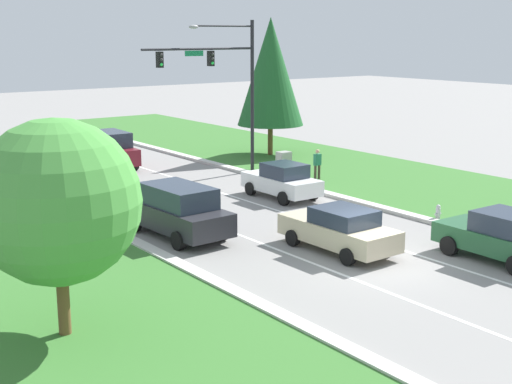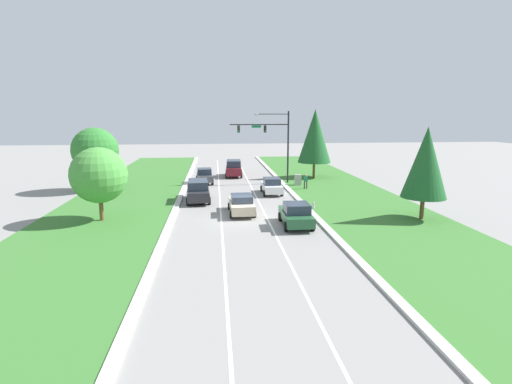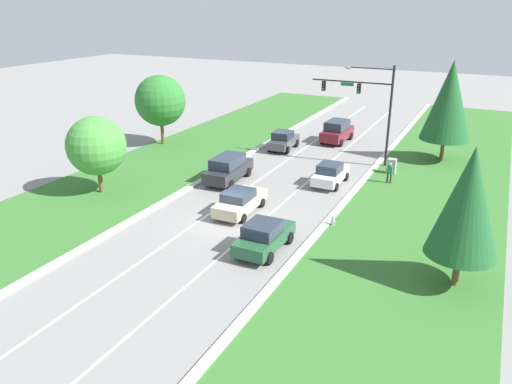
% 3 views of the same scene
% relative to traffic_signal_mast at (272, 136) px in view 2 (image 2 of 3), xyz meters
% --- Properties ---
extents(ground_plane, '(160.00, 160.00, 0.00)m').
position_rel_traffic_signal_mast_xyz_m(ground_plane, '(-4.45, -15.91, -5.52)').
color(ground_plane, gray).
extents(curb_strip_right, '(0.50, 90.00, 0.15)m').
position_rel_traffic_signal_mast_xyz_m(curb_strip_right, '(1.20, -15.91, -5.44)').
color(curb_strip_right, beige).
rests_on(curb_strip_right, ground_plane).
extents(curb_strip_left, '(0.50, 90.00, 0.15)m').
position_rel_traffic_signal_mast_xyz_m(curb_strip_left, '(-10.10, -15.91, -5.44)').
color(curb_strip_left, beige).
rests_on(curb_strip_left, ground_plane).
extents(grass_verge_right, '(10.00, 90.00, 0.08)m').
position_rel_traffic_signal_mast_xyz_m(grass_verge_right, '(6.45, -15.91, -5.48)').
color(grass_verge_right, '#38702D').
rests_on(grass_verge_right, ground_plane).
extents(grass_verge_left, '(10.00, 90.00, 0.08)m').
position_rel_traffic_signal_mast_xyz_m(grass_verge_left, '(-15.35, -15.91, -5.48)').
color(grass_verge_left, '#38702D').
rests_on(grass_verge_left, ground_plane).
extents(lane_stripe_inner_left, '(0.14, 81.00, 0.01)m').
position_rel_traffic_signal_mast_xyz_m(lane_stripe_inner_left, '(-6.25, -15.91, -5.52)').
color(lane_stripe_inner_left, white).
rests_on(lane_stripe_inner_left, ground_plane).
extents(lane_stripe_inner_right, '(0.14, 81.00, 0.01)m').
position_rel_traffic_signal_mast_xyz_m(lane_stripe_inner_right, '(-2.65, -15.91, -5.52)').
color(lane_stripe_inner_right, white).
rests_on(lane_stripe_inner_right, ground_plane).
extents(traffic_signal_mast, '(6.88, 0.41, 8.39)m').
position_rel_traffic_signal_mast_xyz_m(traffic_signal_mast, '(0.00, 0.00, 0.00)').
color(traffic_signal_mast, black).
rests_on(traffic_signal_mast, ground_plane).
extents(forest_sedan, '(2.18, 4.43, 1.74)m').
position_rel_traffic_signal_mast_xyz_m(forest_sedan, '(-0.83, -18.25, -4.65)').
color(forest_sedan, '#235633').
rests_on(forest_sedan, ground_plane).
extents(graphite_sedan, '(2.15, 4.27, 1.79)m').
position_rel_traffic_signal_mast_xyz_m(graphite_sedan, '(-7.93, 0.94, -4.63)').
color(graphite_sedan, '#4C4C51').
rests_on(graphite_sedan, ground_plane).
extents(champagne_sedan, '(2.13, 4.66, 1.61)m').
position_rel_traffic_signal_mast_xyz_m(champagne_sedan, '(-4.55, -14.12, -4.71)').
color(champagne_sedan, beige).
rests_on(champagne_sedan, ground_plane).
extents(white_sedan, '(1.99, 4.19, 1.69)m').
position_rel_traffic_signal_mast_xyz_m(white_sedan, '(-0.93, -6.24, -4.68)').
color(white_sedan, white).
rests_on(white_sedan, ground_plane).
extents(charcoal_suv, '(2.36, 5.16, 2.02)m').
position_rel_traffic_signal_mast_xyz_m(charcoal_suv, '(-8.27, -9.03, -4.48)').
color(charcoal_suv, '#28282D').
rests_on(charcoal_suv, ground_plane).
extents(burgundy_suv, '(2.34, 4.72, 2.15)m').
position_rel_traffic_signal_mast_xyz_m(burgundy_suv, '(-4.23, 5.78, -4.42)').
color(burgundy_suv, maroon).
rests_on(burgundy_suv, ground_plane).
extents(utility_cabinet, '(0.70, 0.60, 1.28)m').
position_rel_traffic_signal_mast_xyz_m(utility_cabinet, '(2.75, -1.75, -4.88)').
color(utility_cabinet, '#9E9E99').
rests_on(utility_cabinet, ground_plane).
extents(pedestrian, '(0.40, 0.23, 1.69)m').
position_rel_traffic_signal_mast_xyz_m(pedestrian, '(3.10, -4.16, -4.58)').
color(pedestrian, '#42382D').
rests_on(pedestrian, ground_plane).
extents(fire_hydrant, '(0.34, 0.20, 0.70)m').
position_rel_traffic_signal_mast_xyz_m(fire_hydrant, '(1.65, -13.47, -5.18)').
color(fire_hydrant, '#B7B7BC').
rests_on(fire_hydrant, ground_plane).
extents(conifer_near_right_tree, '(4.18, 4.18, 8.68)m').
position_rel_traffic_signal_mast_xyz_m(conifer_near_right_tree, '(5.94, 3.64, -0.19)').
color(conifer_near_right_tree, brown).
rests_on(conifer_near_right_tree, ground_plane).
extents(oak_near_left_tree, '(4.79, 4.79, 6.69)m').
position_rel_traffic_signal_mast_xyz_m(oak_near_left_tree, '(-19.14, -2.65, -1.23)').
color(oak_near_left_tree, brown).
rests_on(oak_near_left_tree, ground_plane).
extents(conifer_far_right_tree, '(3.37, 3.37, 7.17)m').
position_rel_traffic_signal_mast_xyz_m(conifer_far_right_tree, '(9.21, -17.50, -1.06)').
color(conifer_far_right_tree, brown).
rests_on(conifer_far_right_tree, ground_plane).
extents(oak_far_left_tree, '(4.20, 4.20, 5.67)m').
position_rel_traffic_signal_mast_xyz_m(oak_far_left_tree, '(-15.33, -15.41, -1.96)').
color(oak_far_left_tree, brown).
rests_on(oak_far_left_tree, ground_plane).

